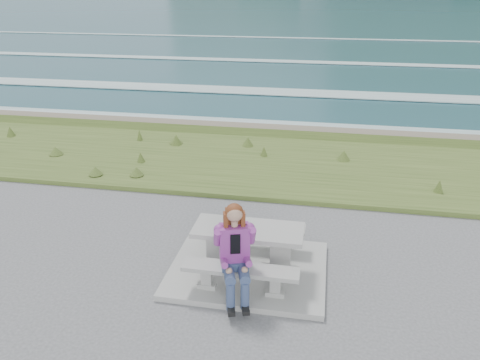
# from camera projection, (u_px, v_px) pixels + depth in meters

# --- Properties ---
(concrete_slab) EXTENTS (2.60, 2.10, 0.10)m
(concrete_slab) POSITION_uv_depth(u_px,v_px,m) (248.00, 269.00, 7.92)
(concrete_slab) COLOR #9E9E99
(concrete_slab) RESTS_ON ground
(picnic_table) EXTENTS (1.80, 0.75, 0.75)m
(picnic_table) POSITION_uv_depth(u_px,v_px,m) (248.00, 237.00, 7.68)
(picnic_table) COLOR #9E9E99
(picnic_table) RESTS_ON concrete_slab
(bench_landward) EXTENTS (1.80, 0.35, 0.45)m
(bench_landward) POSITION_uv_depth(u_px,v_px,m) (240.00, 273.00, 7.14)
(bench_landward) COLOR #9E9E99
(bench_landward) RESTS_ON concrete_slab
(bench_seaward) EXTENTS (1.80, 0.35, 0.45)m
(bench_seaward) POSITION_uv_depth(u_px,v_px,m) (255.00, 229.00, 8.40)
(bench_seaward) COLOR #9E9E99
(bench_seaward) RESTS_ON concrete_slab
(grass_verge) EXTENTS (160.00, 4.50, 0.22)m
(grass_verge) POSITION_uv_depth(u_px,v_px,m) (280.00, 166.00, 12.47)
(grass_verge) COLOR #364E1D
(grass_verge) RESTS_ON ground
(shore_drop) EXTENTS (160.00, 0.80, 2.20)m
(shore_drop) POSITION_uv_depth(u_px,v_px,m) (289.00, 134.00, 15.09)
(shore_drop) COLOR #6A624F
(shore_drop) RESTS_ON ground
(ocean) EXTENTS (1600.00, 1600.00, 0.09)m
(ocean) POSITION_uv_depth(u_px,v_px,m) (311.00, 83.00, 31.32)
(ocean) COLOR #204E5A
(ocean) RESTS_ON ground
(seated_woman) EXTENTS (0.63, 0.85, 1.50)m
(seated_woman) POSITION_uv_depth(u_px,v_px,m) (236.00, 266.00, 6.94)
(seated_woman) COLOR navy
(seated_woman) RESTS_ON concrete_slab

